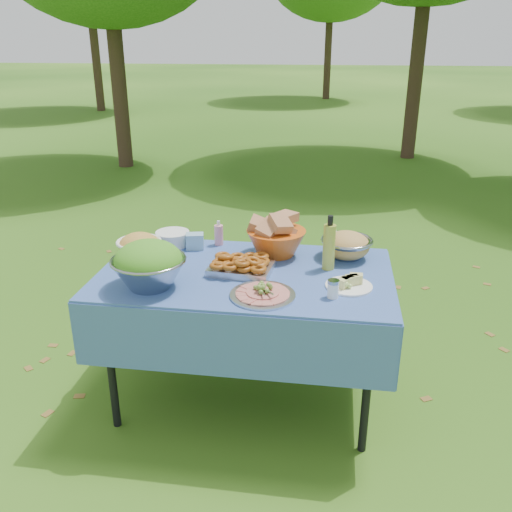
{
  "coord_description": "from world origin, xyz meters",
  "views": [
    {
      "loc": [
        0.42,
        -2.45,
        1.85
      ],
      "look_at": [
        0.06,
        0.0,
        0.85
      ],
      "focal_mm": 38.0,
      "sensor_mm": 36.0,
      "label": 1
    }
  ],
  "objects": [
    {
      "name": "ground",
      "position": [
        0.0,
        0.0,
        0.0
      ],
      "size": [
        80.0,
        80.0,
        0.0
      ],
      "primitive_type": "plane",
      "color": "#10370A",
      "rests_on": "ground"
    },
    {
      "name": "picnic_table",
      "position": [
        0.0,
        0.0,
        0.38
      ],
      "size": [
        1.46,
        0.86,
        0.76
      ],
      "primitive_type": "cube",
      "color": "#7296DB",
      "rests_on": "ground"
    },
    {
      "name": "salad_bowl",
      "position": [
        -0.41,
        -0.24,
        0.87
      ],
      "size": [
        0.46,
        0.46,
        0.23
      ],
      "primitive_type": null,
      "rotation": [
        0.0,
        0.0,
        0.42
      ],
      "color": "#989CA1",
      "rests_on": "picnic_table"
    },
    {
      "name": "pasta_bowl_white",
      "position": [
        -0.6,
        0.13,
        0.83
      ],
      "size": [
        0.3,
        0.3,
        0.13
      ],
      "primitive_type": null,
      "rotation": [
        0.0,
        0.0,
        0.41
      ],
      "color": "white",
      "rests_on": "picnic_table"
    },
    {
      "name": "plate_stack",
      "position": [
        -0.47,
        0.32,
        0.8
      ],
      "size": [
        0.21,
        0.21,
        0.08
      ],
      "primitive_type": "cylinder",
      "rotation": [
        0.0,
        0.0,
        -0.1
      ],
      "color": "white",
      "rests_on": "picnic_table"
    },
    {
      "name": "wipes_box",
      "position": [
        -0.33,
        0.28,
        0.8
      ],
      "size": [
        0.11,
        0.09,
        0.09
      ],
      "primitive_type": "cube",
      "rotation": [
        0.0,
        0.0,
        0.22
      ],
      "color": "#89B9D4",
      "rests_on": "picnic_table"
    },
    {
      "name": "sanitizer_bottle",
      "position": [
        -0.21,
        0.36,
        0.83
      ],
      "size": [
        0.05,
        0.05,
        0.14
      ],
      "primitive_type": "cylinder",
      "rotation": [
        0.0,
        0.0,
        -0.06
      ],
      "color": "pink",
      "rests_on": "picnic_table"
    },
    {
      "name": "bread_bowl",
      "position": [
        0.13,
        0.26,
        0.87
      ],
      "size": [
        0.33,
        0.33,
        0.21
      ],
      "primitive_type": null,
      "rotation": [
        0.0,
        0.0,
        -0.04
      ],
      "color": "#D15716",
      "rests_on": "picnic_table"
    },
    {
      "name": "pasta_bowl_steel",
      "position": [
        0.5,
        0.27,
        0.83
      ],
      "size": [
        0.29,
        0.29,
        0.14
      ],
      "primitive_type": null,
      "rotation": [
        0.0,
        0.0,
        0.09
      ],
      "color": "#989CA1",
      "rests_on": "picnic_table"
    },
    {
      "name": "fried_tray",
      "position": [
        -0.02,
        -0.0,
        0.8
      ],
      "size": [
        0.33,
        0.25,
        0.07
      ],
      "primitive_type": "cube",
      "rotation": [
        0.0,
        0.0,
        -0.1
      ],
      "color": "#B2B1B6",
      "rests_on": "picnic_table"
    },
    {
      "name": "charcuterie_platter",
      "position": [
        0.12,
        -0.26,
        0.8
      ],
      "size": [
        0.36,
        0.36,
        0.07
      ],
      "primitive_type": "cylinder",
      "rotation": [
        0.0,
        0.0,
        0.23
      ],
      "color": "#BABDC2",
      "rests_on": "picnic_table"
    },
    {
      "name": "oil_bottle",
      "position": [
        0.41,
        0.11,
        0.9
      ],
      "size": [
        0.08,
        0.08,
        0.28
      ],
      "primitive_type": "cylinder",
      "rotation": [
        0.0,
        0.0,
        -0.41
      ],
      "color": "#A5B13A",
      "rests_on": "picnic_table"
    },
    {
      "name": "cheese_plate",
      "position": [
        0.51,
        -0.1,
        0.79
      ],
      "size": [
        0.23,
        0.23,
        0.06
      ],
      "primitive_type": "cylinder",
      "rotation": [
        0.0,
        0.0,
        -0.06
      ],
      "color": "white",
      "rests_on": "picnic_table"
    },
    {
      "name": "shaker",
      "position": [
        0.44,
        -0.22,
        0.8
      ],
      "size": [
        0.06,
        0.06,
        0.09
      ],
      "primitive_type": "cylinder",
      "rotation": [
        0.0,
        0.0,
        -0.14
      ],
      "color": "white",
      "rests_on": "picnic_table"
    }
  ]
}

